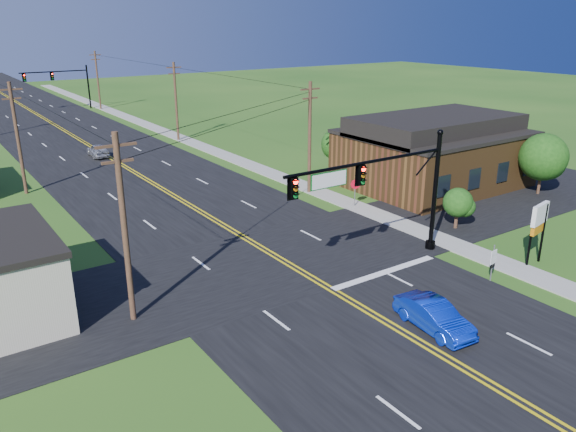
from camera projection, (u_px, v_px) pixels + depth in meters
ground at (431, 352)px, 24.02m from camera, size 260.00×260.00×0.00m
road_main at (90, 147)px, 62.89m from camera, size 16.00×220.00×0.04m
road_cross at (277, 259)px, 33.35m from camera, size 70.00×10.00×0.04m
sidewalk at (215, 151)px, 60.73m from camera, size 2.00×160.00×0.08m
signal_mast_main at (381, 187)px, 31.00m from camera, size 11.30×0.60×7.48m
signal_mast_far at (59, 81)px, 87.10m from camera, size 10.98×0.60×7.48m
brick_building at (433, 158)px, 47.95m from camera, size 14.20×11.20×4.70m
utility_pole_left_a at (124, 226)px, 25.16m from camera, size 1.80×0.28×9.00m
utility_pole_left_b at (18, 137)px, 44.59m from camera, size 1.80×0.28×9.00m
utility_pole_right_a at (310, 136)px, 44.82m from camera, size 1.80×0.28×9.00m
utility_pole_right_b at (176, 100)px, 65.04m from camera, size 1.80×0.28×9.00m
utility_pole_right_c at (98, 79)px, 88.36m from camera, size 1.80×0.28×9.00m
tree_right_front at (543, 157)px, 44.94m from camera, size 3.80×3.80×5.00m
tree_right_back at (337, 144)px, 51.95m from camera, size 3.00×3.00×4.10m
shrub_corner at (458, 203)px, 37.76m from camera, size 2.00×2.00×2.86m
blue_car at (434, 317)px, 25.56m from camera, size 1.85×4.28×1.37m
distant_car at (98, 151)px, 58.18m from camera, size 1.76×4.02×1.35m
route_sign at (493, 260)px, 30.16m from camera, size 0.53×0.11×2.14m
stop_sign at (355, 187)px, 42.28m from camera, size 0.72×0.36×2.19m
pylon_sign at (539, 221)px, 31.93m from camera, size 1.80×0.59×3.66m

